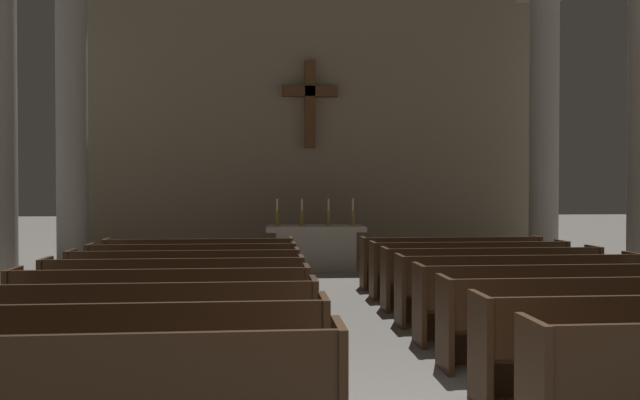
# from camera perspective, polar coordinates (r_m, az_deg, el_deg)

# --- Properties ---
(pew_left_row_2) EXTENTS (3.33, 0.50, 0.95)m
(pew_left_row_2) POSITION_cam_1_polar(r_m,az_deg,el_deg) (5.56, -17.11, -13.13)
(pew_left_row_2) COLOR #422B19
(pew_left_row_2) RESTS_ON ground
(pew_left_row_3) EXTENTS (3.33, 0.50, 0.95)m
(pew_left_row_3) POSITION_cam_1_polar(r_m,az_deg,el_deg) (6.59, -15.12, -10.90)
(pew_left_row_3) COLOR #422B19
(pew_left_row_3) RESTS_ON ground
(pew_left_row_4) EXTENTS (3.33, 0.50, 0.95)m
(pew_left_row_4) POSITION_cam_1_polar(r_m,az_deg,el_deg) (7.62, -13.69, -9.27)
(pew_left_row_4) COLOR #422B19
(pew_left_row_4) RESTS_ON ground
(pew_left_row_5) EXTENTS (3.33, 0.50, 0.95)m
(pew_left_row_5) POSITION_cam_1_polar(r_m,az_deg,el_deg) (8.67, -12.61, -8.02)
(pew_left_row_5) COLOR #422B19
(pew_left_row_5) RESTS_ON ground
(pew_left_row_6) EXTENTS (3.33, 0.50, 0.95)m
(pew_left_row_6) POSITION_cam_1_polar(r_m,az_deg,el_deg) (9.72, -11.77, -7.04)
(pew_left_row_6) COLOR #422B19
(pew_left_row_6) RESTS_ON ground
(pew_left_row_7) EXTENTS (3.33, 0.50, 0.95)m
(pew_left_row_7) POSITION_cam_1_polar(r_m,az_deg,el_deg) (10.77, -11.10, -6.25)
(pew_left_row_7) COLOR #422B19
(pew_left_row_7) RESTS_ON ground
(pew_left_row_8) EXTENTS (3.33, 0.50, 0.95)m
(pew_left_row_8) POSITION_cam_1_polar(r_m,az_deg,el_deg) (11.82, -10.55, -5.60)
(pew_left_row_8) COLOR #422B19
(pew_left_row_8) RESTS_ON ground
(pew_right_row_3) EXTENTS (3.33, 0.50, 0.95)m
(pew_right_row_3) POSITION_cam_1_polar(r_m,az_deg,el_deg) (7.35, 23.48, -9.70)
(pew_right_row_3) COLOR #422B19
(pew_right_row_3) RESTS_ON ground
(pew_right_row_4) EXTENTS (3.33, 0.50, 0.95)m
(pew_right_row_4) POSITION_cam_1_polar(r_m,az_deg,el_deg) (8.29, 19.92, -8.46)
(pew_right_row_4) COLOR #422B19
(pew_right_row_4) RESTS_ON ground
(pew_right_row_5) EXTENTS (3.33, 0.50, 0.95)m
(pew_right_row_5) POSITION_cam_1_polar(r_m,az_deg,el_deg) (9.26, 17.10, -7.46)
(pew_right_row_5) COLOR #422B19
(pew_right_row_5) RESTS_ON ground
(pew_right_row_6) EXTENTS (3.33, 0.50, 0.95)m
(pew_right_row_6) POSITION_cam_1_polar(r_m,az_deg,el_deg) (10.25, 14.84, -6.63)
(pew_right_row_6) COLOR #422B19
(pew_right_row_6) RESTS_ON ground
(pew_right_row_7) EXTENTS (3.33, 0.50, 0.95)m
(pew_right_row_7) POSITION_cam_1_polar(r_m,az_deg,el_deg) (11.25, 12.98, -5.94)
(pew_right_row_7) COLOR #422B19
(pew_right_row_7) RESTS_ON ground
(pew_right_row_8) EXTENTS (3.33, 0.50, 0.95)m
(pew_right_row_8) POSITION_cam_1_polar(r_m,az_deg,el_deg) (12.27, 11.43, -5.36)
(pew_right_row_8) COLOR #422B19
(pew_right_row_8) RESTS_ON ground
(column_left_third) EXTENTS (0.98, 0.98, 6.38)m
(column_left_third) POSITION_cam_1_polar(r_m,az_deg,el_deg) (14.99, -20.98, 5.80)
(column_left_third) COLOR #ADA89E
(column_left_third) RESTS_ON ground
(column_right_third) EXTENTS (0.98, 0.98, 6.38)m
(column_right_third) POSITION_cam_1_polar(r_m,az_deg,el_deg) (15.78, 19.10, 5.57)
(column_right_third) COLOR #ADA89E
(column_right_third) RESTS_ON ground
(altar) EXTENTS (2.20, 0.90, 1.01)m
(altar) POSITION_cam_1_polar(r_m,az_deg,el_deg) (14.53, -0.42, -4.13)
(altar) COLOR #BCB7AD
(altar) RESTS_ON ground
(candlestick_outer_left) EXTENTS (0.16, 0.16, 0.60)m
(candlestick_outer_left) POSITION_cam_1_polar(r_m,az_deg,el_deg) (14.45, -3.78, -1.53)
(candlestick_outer_left) COLOR #B79338
(candlestick_outer_left) RESTS_ON altar
(candlestick_inner_left) EXTENTS (0.16, 0.16, 0.60)m
(candlestick_inner_left) POSITION_cam_1_polar(r_m,az_deg,el_deg) (14.47, -1.60, -1.52)
(candlestick_inner_left) COLOR #B79338
(candlestick_inner_left) RESTS_ON altar
(candlestick_inner_right) EXTENTS (0.16, 0.16, 0.60)m
(candlestick_inner_right) POSITION_cam_1_polar(r_m,az_deg,el_deg) (14.52, 0.76, -1.51)
(candlestick_inner_right) COLOR #B79338
(candlestick_inner_right) RESTS_ON altar
(candlestick_outer_right) EXTENTS (0.16, 0.16, 0.60)m
(candlestick_outer_right) POSITION_cam_1_polar(r_m,az_deg,el_deg) (14.58, 2.91, -1.50)
(candlestick_outer_right) COLOR #B79338
(candlestick_outer_right) RESTS_ON altar
(apse_with_cross) EXTENTS (11.56, 0.51, 7.15)m
(apse_with_cross) POSITION_cam_1_polar(r_m,az_deg,el_deg) (16.52, -0.97, 7.07)
(apse_with_cross) COLOR gray
(apse_with_cross) RESTS_ON ground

